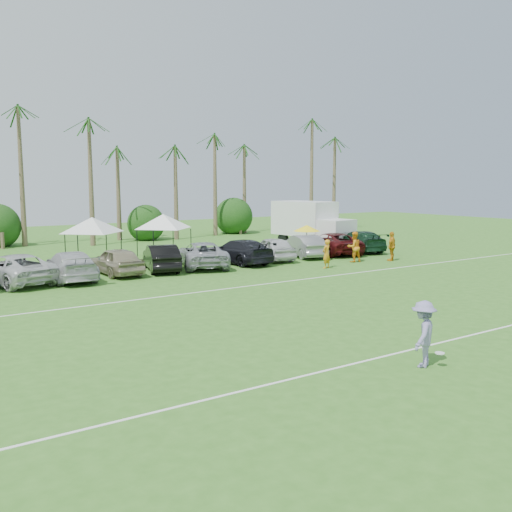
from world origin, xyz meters
TOP-DOWN VIEW (x-y plane):
  - ground at (0.00, 0.00)m, footprint 120.00×120.00m
  - field_lines at (0.00, 8.00)m, footprint 80.00×12.10m
  - palm_tree_4 at (-4.00, 38.00)m, footprint 2.40×2.40m
  - palm_tree_5 at (0.00, 38.00)m, footprint 2.40×2.40m
  - palm_tree_6 at (4.00, 38.00)m, footprint 2.40×2.40m
  - palm_tree_7 at (8.00, 38.00)m, footprint 2.40×2.40m
  - palm_tree_8 at (13.00, 38.00)m, footprint 2.40×2.40m
  - palm_tree_9 at (18.00, 38.00)m, footprint 2.40×2.40m
  - palm_tree_10 at (23.00, 38.00)m, footprint 2.40×2.40m
  - palm_tree_11 at (27.00, 38.00)m, footprint 2.40×2.40m
  - bush_tree_2 at (6.00, 39.00)m, footprint 4.00×4.00m
  - bush_tree_3 at (16.00, 39.00)m, footprint 4.00×4.00m
  - sideline_player_a at (8.38, 16.37)m, footprint 0.73×0.58m
  - sideline_player_b at (11.60, 17.35)m, footprint 1.08×0.90m
  - sideline_player_c at (14.07, 16.36)m, footprint 1.24×0.89m
  - box_truck at (15.12, 25.89)m, footprint 3.47×7.29m
  - canopy_tent_left at (-2.63, 26.49)m, footprint 4.27×4.27m
  - canopy_tent_right at (2.44, 26.69)m, footprint 4.31×4.31m
  - market_umbrella at (11.30, 21.85)m, footprint 1.94×1.94m
  - frisbee_player at (-1.62, 0.75)m, footprint 1.42×1.19m
  - parked_car_2 at (-8.46, 21.27)m, footprint 3.77×6.03m
  - parked_car_3 at (-5.75, 20.83)m, footprint 2.53×5.49m
  - parked_car_4 at (-3.04, 21.18)m, footprint 1.97×4.62m
  - parked_car_5 at (-0.34, 21.09)m, footprint 2.89×4.99m
  - parked_car_6 at (2.37, 20.98)m, footprint 4.34×6.14m
  - parked_car_7 at (5.07, 21.02)m, footprint 2.48×5.48m
  - parked_car_8 at (7.78, 21.12)m, footprint 2.79×4.86m
  - parked_car_9 at (10.49, 21.22)m, footprint 2.77×4.98m
  - parked_car_10 at (13.19, 21.28)m, footprint 3.81×6.04m
  - parked_car_11 at (15.90, 21.28)m, footprint 3.47×5.74m

SIDE VIEW (x-z plane):
  - ground at x=0.00m, z-range 0.00..0.00m
  - field_lines at x=0.00m, z-range 0.00..0.01m
  - parked_car_2 at x=-8.46m, z-range 0.00..1.56m
  - parked_car_3 at x=-5.75m, z-range 0.00..1.56m
  - parked_car_4 at x=-3.04m, z-range 0.00..1.56m
  - parked_car_5 at x=-0.34m, z-range 0.00..1.56m
  - parked_car_6 at x=2.37m, z-range 0.00..1.56m
  - parked_car_7 at x=5.07m, z-range 0.00..1.56m
  - parked_car_8 at x=7.78m, z-range 0.00..1.56m
  - parked_car_9 at x=10.49m, z-range 0.00..1.56m
  - parked_car_10 at x=13.19m, z-range 0.00..1.56m
  - parked_car_11 at x=15.90m, z-range 0.00..1.56m
  - sideline_player_a at x=8.38m, z-range 0.00..1.75m
  - frisbee_player at x=-1.62m, z-range 0.00..1.91m
  - sideline_player_c at x=14.07m, z-range 0.00..1.95m
  - sideline_player_b at x=11.60m, z-range 0.00..2.00m
  - bush_tree_2 at x=6.00m, z-range -0.20..3.80m
  - bush_tree_3 at x=16.00m, z-range -0.20..3.80m
  - market_umbrella at x=11.30m, z-range 0.86..3.01m
  - box_truck at x=15.12m, z-range 0.13..3.75m
  - canopy_tent_left at x=-2.63m, z-range 1.23..4.69m
  - canopy_tent_right at x=2.44m, z-range 1.24..4.74m
  - palm_tree_4 at x=-4.00m, z-range 3.03..11.93m
  - palm_tree_8 at x=13.00m, z-range 3.03..11.93m
  - palm_tree_5 at x=0.00m, z-range 3.40..13.30m
  - palm_tree_9 at x=18.00m, z-range 3.40..13.30m
  - palm_tree_6 at x=4.00m, z-range 3.76..14.66m
  - palm_tree_10 at x=23.00m, z-range 3.76..14.66m
  - palm_tree_7 at x=8.00m, z-range 4.11..16.01m
  - palm_tree_11 at x=27.00m, z-range 4.11..16.01m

